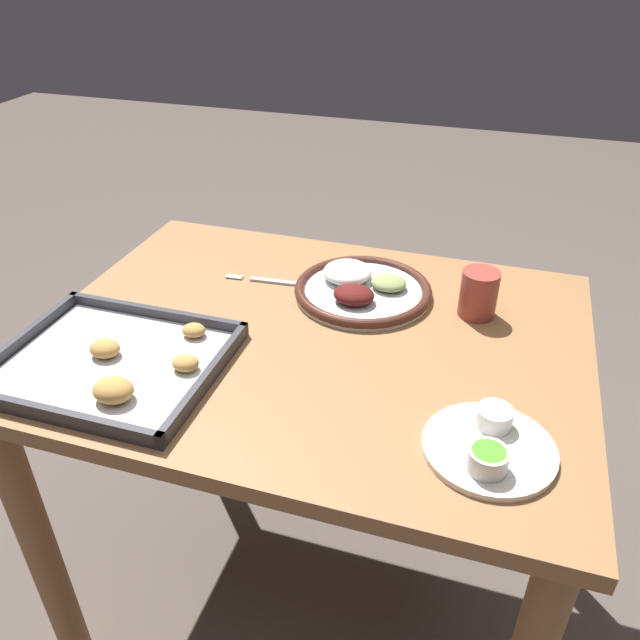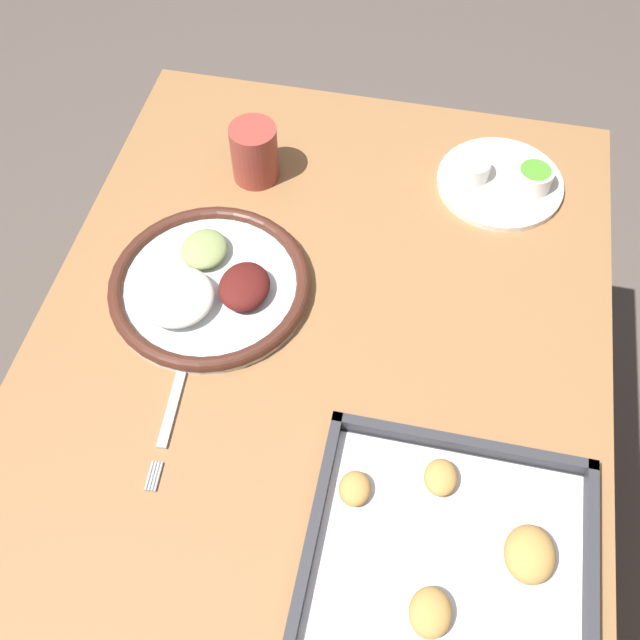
# 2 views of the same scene
# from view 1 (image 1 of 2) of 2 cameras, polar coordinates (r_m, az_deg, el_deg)

# --- Properties ---
(ground_plane) EXTENTS (8.00, 8.00, 0.00)m
(ground_plane) POSITION_cam_1_polar(r_m,az_deg,el_deg) (1.62, -0.61, -22.47)
(ground_plane) COLOR #564C44
(dining_table) EXTENTS (0.97, 0.74, 0.71)m
(dining_table) POSITION_cam_1_polar(r_m,az_deg,el_deg) (1.19, -0.77, -6.22)
(dining_table) COLOR olive
(dining_table) RESTS_ON ground_plane
(dinner_plate) EXTENTS (0.27, 0.27, 0.05)m
(dinner_plate) POSITION_cam_1_polar(r_m,az_deg,el_deg) (1.23, 3.83, 2.90)
(dinner_plate) COLOR silver
(dinner_plate) RESTS_ON dining_table
(fork) EXTENTS (0.22, 0.03, 0.00)m
(fork) POSITION_cam_1_polar(r_m,az_deg,el_deg) (1.27, -3.51, 3.47)
(fork) COLOR #B2B2B7
(fork) RESTS_ON dining_table
(saucer_plate) EXTENTS (0.19, 0.19, 0.04)m
(saucer_plate) POSITION_cam_1_polar(r_m,az_deg,el_deg) (0.91, 15.25, -10.95)
(saucer_plate) COLOR white
(saucer_plate) RESTS_ON dining_table
(baking_tray) EXTENTS (0.36, 0.30, 0.04)m
(baking_tray) POSITION_cam_1_polar(r_m,az_deg,el_deg) (1.08, -18.21, -3.74)
(baking_tray) COLOR #333338
(baking_tray) RESTS_ON dining_table
(drinking_cup) EXTENTS (0.07, 0.07, 0.09)m
(drinking_cup) POSITION_cam_1_polar(r_m,az_deg,el_deg) (1.18, 14.31, 2.35)
(drinking_cup) COLOR #993D33
(drinking_cup) RESTS_ON dining_table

